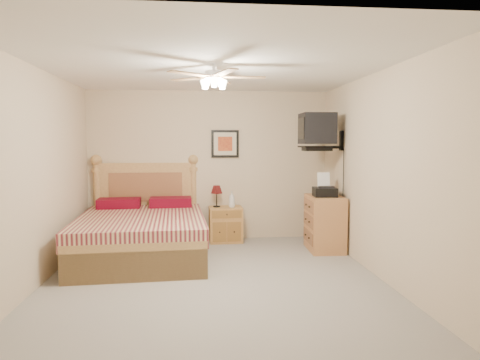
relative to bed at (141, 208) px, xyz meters
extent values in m
plane|color=gray|center=(0.99, -1.12, -0.72)|extent=(4.50, 4.50, 0.00)
cube|color=white|center=(0.99, -1.12, 1.78)|extent=(4.00, 4.50, 0.04)
cube|color=beige|center=(0.99, 1.13, 0.53)|extent=(4.00, 0.04, 2.50)
cube|color=beige|center=(0.99, -3.37, 0.53)|extent=(4.00, 0.04, 2.50)
cube|color=beige|center=(-1.01, -1.12, 0.53)|extent=(0.04, 4.50, 2.50)
cube|color=beige|center=(2.99, -1.12, 0.53)|extent=(0.04, 4.50, 2.50)
cube|color=#AB723A|center=(1.25, 0.88, -0.43)|extent=(0.55, 0.42, 0.58)
imported|color=white|center=(1.35, 0.84, -0.01)|extent=(0.11, 0.11, 0.27)
cube|color=black|center=(1.26, 1.11, 0.90)|extent=(0.46, 0.04, 0.46)
cube|color=#B67C4C|center=(2.72, 0.18, -0.31)|extent=(0.52, 0.73, 0.84)
imported|color=beige|center=(2.68, 0.41, 0.12)|extent=(0.23, 0.29, 0.03)
imported|color=gray|center=(2.67, 0.42, 0.15)|extent=(0.23, 0.28, 0.02)
camera|label=1|loc=(0.82, -6.09, 0.92)|focal=32.00mm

